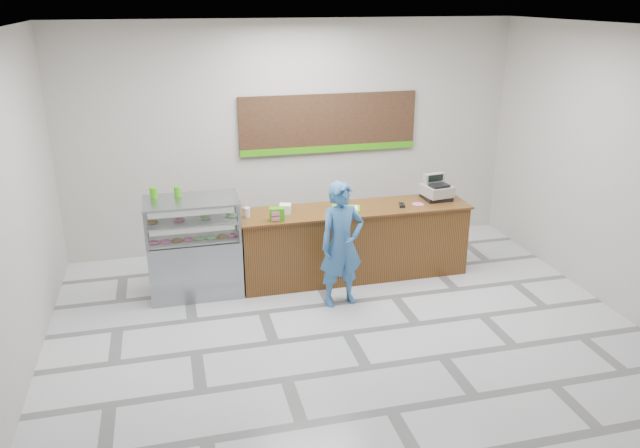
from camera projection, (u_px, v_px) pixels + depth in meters
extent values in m
plane|color=silver|center=(347.00, 333.00, 7.48)|extent=(7.00, 7.00, 0.00)
plane|color=#B6B1A7|center=(294.00, 137.00, 9.60)|extent=(7.00, 0.00, 7.00)
plane|color=silver|center=(352.00, 28.00, 6.26)|extent=(7.00, 7.00, 0.00)
cube|color=brown|center=(354.00, 243.00, 8.84)|extent=(3.20, 0.70, 1.00)
cube|color=brown|center=(355.00, 209.00, 8.66)|extent=(3.26, 0.76, 0.03)
cube|color=gray|center=(196.00, 265.00, 8.37)|extent=(1.20, 0.70, 0.80)
cube|color=white|center=(192.00, 220.00, 8.14)|extent=(1.20, 0.70, 0.50)
cube|color=gray|center=(191.00, 201.00, 8.05)|extent=(1.22, 0.72, 0.03)
cube|color=silver|center=(193.00, 236.00, 8.22)|extent=(1.14, 0.64, 0.02)
cube|color=silver|center=(192.00, 219.00, 8.14)|extent=(1.14, 0.64, 0.02)
torus|color=pink|center=(154.00, 240.00, 8.00)|extent=(0.15, 0.15, 0.05)
torus|color=pink|center=(166.00, 239.00, 8.04)|extent=(0.15, 0.15, 0.05)
torus|color=olive|center=(177.00, 238.00, 8.07)|extent=(0.15, 0.15, 0.05)
torus|color=pink|center=(188.00, 237.00, 8.10)|extent=(0.15, 0.15, 0.05)
torus|color=#97E67D|center=(199.00, 236.00, 8.13)|extent=(0.15, 0.15, 0.05)
torus|color=#97E67D|center=(210.00, 235.00, 8.17)|extent=(0.15, 0.15, 0.05)
torus|color=olive|center=(221.00, 234.00, 8.20)|extent=(0.15, 0.15, 0.05)
torus|color=pink|center=(232.00, 233.00, 8.23)|extent=(0.15, 0.15, 0.05)
torus|color=olive|center=(152.00, 219.00, 8.06)|extent=(0.15, 0.15, 0.05)
torus|color=pink|center=(179.00, 216.00, 8.13)|extent=(0.15, 0.15, 0.05)
torus|color=#97E67D|center=(205.00, 214.00, 8.21)|extent=(0.15, 0.15, 0.05)
torus|color=#97E67D|center=(230.00, 212.00, 8.29)|extent=(0.15, 0.15, 0.05)
cube|color=black|center=(329.00, 123.00, 9.62)|extent=(2.80, 0.05, 0.90)
cube|color=#39990F|center=(329.00, 149.00, 9.73)|extent=(2.80, 0.02, 0.10)
cube|color=black|center=(436.00, 197.00, 9.03)|extent=(0.37, 0.37, 0.06)
cube|color=gray|center=(437.00, 190.00, 8.99)|extent=(0.43, 0.45, 0.15)
cube|color=black|center=(439.00, 186.00, 8.89)|extent=(0.29, 0.23, 0.04)
cube|color=gray|center=(434.00, 178.00, 9.04)|extent=(0.33, 0.14, 0.15)
cube|color=black|center=(436.00, 178.00, 8.99)|extent=(0.24, 0.05, 0.09)
cube|color=black|center=(402.00, 205.00, 8.71)|extent=(0.11, 0.16, 0.04)
cube|color=#53BF04|center=(346.00, 209.00, 8.60)|extent=(0.46, 0.39, 0.02)
cube|color=white|center=(347.00, 208.00, 8.60)|extent=(0.33, 0.27, 0.00)
cube|color=white|center=(285.00, 209.00, 8.42)|extent=(0.18, 0.18, 0.13)
cylinder|color=silver|center=(247.00, 212.00, 8.29)|extent=(0.09, 0.09, 0.13)
cube|color=#39990F|center=(277.00, 214.00, 8.16)|extent=(0.21, 0.15, 0.17)
cylinder|color=pink|center=(418.00, 204.00, 8.81)|extent=(0.17, 0.17, 0.00)
cylinder|color=#39990F|center=(154.00, 193.00, 8.06)|extent=(0.10, 0.10, 0.15)
cylinder|color=#39990F|center=(178.00, 191.00, 8.14)|extent=(0.09, 0.09, 0.14)
imported|color=teal|center=(342.00, 244.00, 7.94)|extent=(0.66, 0.49, 1.65)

